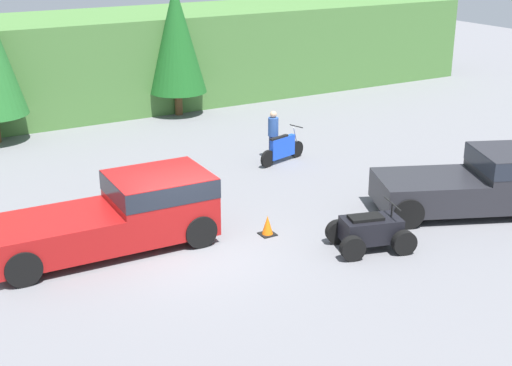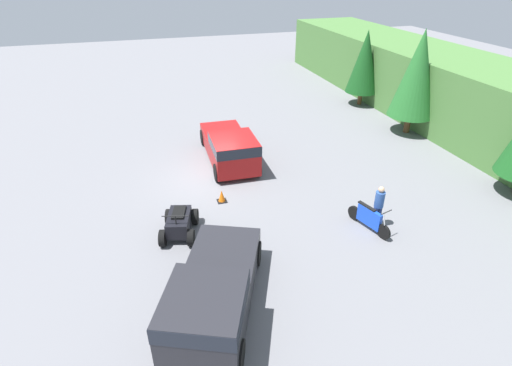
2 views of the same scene
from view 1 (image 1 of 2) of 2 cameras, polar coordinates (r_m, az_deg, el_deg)
ground_plane at (r=18.55m, az=-5.28°, el=-5.31°), size 80.00×80.00×0.00m
hillside_backdrop at (r=32.57m, az=-17.61°, el=8.74°), size 44.00×6.00×4.11m
tree_mid_right at (r=31.08m, az=-6.40°, el=11.42°), size 2.49×2.49×5.66m
pickup_truck_red at (r=18.63m, az=-10.46°, el=-2.23°), size 5.68×2.41×1.81m
pickup_truck_second at (r=21.61m, az=17.92°, el=0.25°), size 5.69×4.08×1.81m
dirt_bike at (r=25.03m, az=2.14°, el=2.74°), size 2.09×0.84×1.18m
quad_atv at (r=18.55m, az=9.16°, el=-3.85°), size 2.30×1.77×1.22m
rider_person at (r=25.18m, az=1.38°, el=3.99°), size 0.39×0.40×1.77m
traffic_cone at (r=19.22m, az=0.92°, el=-3.46°), size 0.42×0.42×0.55m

